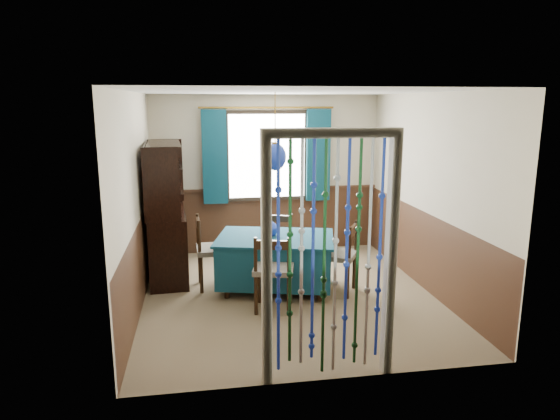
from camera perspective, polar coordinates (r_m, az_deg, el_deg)
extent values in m
plane|color=brown|center=(6.40, 0.98, -9.62)|extent=(4.00, 4.00, 0.00)
plane|color=silver|center=(5.94, 1.07, 13.37)|extent=(4.00, 4.00, 0.00)
plane|color=beige|center=(7.99, -1.55, 4.09)|extent=(3.60, 0.00, 3.60)
plane|color=beige|center=(4.14, 5.97, -3.67)|extent=(3.60, 0.00, 3.60)
plane|color=beige|center=(6.00, -16.16, 0.87)|extent=(0.00, 4.00, 4.00)
plane|color=beige|center=(6.60, 16.58, 1.85)|extent=(0.00, 4.00, 4.00)
plane|color=#402718|center=(8.12, -1.50, -1.17)|extent=(3.60, 0.00, 3.60)
plane|color=#402718|center=(4.42, 5.70, -13.01)|extent=(3.60, 0.00, 3.60)
plane|color=#402718|center=(6.18, -15.61, -5.96)|extent=(0.00, 4.00, 4.00)
plane|color=#402718|center=(6.77, 16.08, -4.41)|extent=(0.00, 4.00, 4.00)
cube|color=black|center=(7.91, -1.51, 6.19)|extent=(1.32, 0.12, 1.42)
cube|color=#0E394C|center=(6.44, -0.53, -5.71)|extent=(1.60, 1.27, 0.55)
cube|color=#0E394C|center=(6.36, -0.53, -3.21)|extent=(1.67, 1.34, 0.03)
cylinder|color=black|center=(6.31, -6.07, -9.34)|extent=(0.07, 0.07, 0.14)
cylinder|color=black|center=(6.20, 4.52, -9.68)|extent=(0.07, 0.07, 0.14)
cylinder|color=black|center=(6.95, -5.00, -7.25)|extent=(0.07, 0.07, 0.14)
cylinder|color=black|center=(6.85, 4.56, -7.52)|extent=(0.07, 0.07, 0.14)
cylinder|color=black|center=(5.75, -2.76, -9.72)|extent=(0.05, 0.05, 0.46)
cylinder|color=black|center=(5.72, 1.02, -9.83)|extent=(0.05, 0.05, 0.46)
cylinder|color=black|center=(6.08, -2.36, -8.48)|extent=(0.05, 0.05, 0.46)
cylinder|color=black|center=(6.05, 1.20, -8.58)|extent=(0.05, 0.05, 0.46)
cube|color=#5B5549|center=(5.81, -0.73, -6.73)|extent=(0.54, 0.53, 0.06)
cube|color=black|center=(5.53, -0.90, -4.01)|extent=(0.39, 0.13, 0.10)
cylinder|color=black|center=(5.59, -2.82, -5.39)|extent=(0.04, 0.04, 0.45)
cylinder|color=black|center=(5.56, 1.03, -5.48)|extent=(0.04, 0.04, 0.45)
cylinder|color=black|center=(7.26, 1.26, -5.19)|extent=(0.04, 0.04, 0.42)
cylinder|color=black|center=(7.32, -1.27, -5.06)|extent=(0.04, 0.04, 0.42)
cylinder|color=black|center=(6.97, 0.88, -5.93)|extent=(0.04, 0.04, 0.42)
cylinder|color=black|center=(7.03, -1.76, -5.79)|extent=(0.04, 0.04, 0.42)
cube|color=#5B5549|center=(7.08, -0.23, -3.67)|extent=(0.51, 0.50, 0.06)
cube|color=black|center=(7.16, 0.00, -0.97)|extent=(0.34, 0.15, 0.09)
cylinder|color=black|center=(7.16, 1.29, -2.03)|extent=(0.04, 0.04, 0.41)
cylinder|color=black|center=(7.21, -1.27, -1.92)|extent=(0.04, 0.04, 0.41)
cylinder|color=black|center=(6.81, -9.15, -6.26)|extent=(0.05, 0.05, 0.48)
cylinder|color=black|center=(6.44, -8.98, -7.34)|extent=(0.05, 0.05, 0.48)
cylinder|color=black|center=(6.83, -6.05, -6.11)|extent=(0.05, 0.05, 0.48)
cylinder|color=black|center=(6.47, -5.70, -7.18)|extent=(0.05, 0.05, 0.48)
cube|color=#5B5549|center=(6.55, -7.54, -4.46)|extent=(0.47, 0.49, 0.06)
cube|color=black|center=(6.45, -9.34, -1.55)|extent=(0.06, 0.41, 0.11)
cylinder|color=black|center=(6.68, -9.37, -2.40)|extent=(0.04, 0.04, 0.47)
cylinder|color=black|center=(6.30, -9.21, -3.28)|extent=(0.04, 0.04, 0.47)
cylinder|color=black|center=(6.25, 7.74, -8.02)|extent=(0.05, 0.05, 0.46)
cylinder|color=black|center=(6.59, 8.46, -6.95)|extent=(0.05, 0.05, 0.46)
cylinder|color=black|center=(6.33, 4.61, -7.68)|extent=(0.05, 0.05, 0.46)
cylinder|color=black|center=(6.66, 5.49, -6.65)|extent=(0.05, 0.05, 0.46)
cube|color=#5B5549|center=(6.37, 6.63, -5.09)|extent=(0.60, 0.61, 0.06)
cube|color=black|center=(6.24, 8.36, -2.28)|extent=(0.23, 0.36, 0.10)
cylinder|color=black|center=(6.10, 7.95, -4.00)|extent=(0.04, 0.04, 0.45)
cylinder|color=black|center=(6.45, 8.68, -3.13)|extent=(0.04, 0.04, 0.45)
cube|color=black|center=(7.11, -12.68, -3.74)|extent=(0.58, 1.44, 0.93)
cube|color=black|center=(6.25, -13.41, 2.75)|extent=(0.44, 0.08, 0.93)
cube|color=black|center=(7.59, -12.73, 4.41)|extent=(0.44, 0.08, 0.93)
cube|color=black|center=(6.87, -13.21, 7.32)|extent=(0.53, 1.44, 0.04)
cube|color=black|center=(6.93, -14.89, 3.59)|extent=(0.12, 1.40, 0.93)
cube|color=black|center=(6.93, -12.73, 2.56)|extent=(0.47, 1.36, 0.02)
cube|color=black|center=(6.89, -12.85, 5.06)|extent=(0.47, 1.36, 0.02)
cylinder|color=olive|center=(6.14, -0.56, 9.70)|extent=(0.01, 0.01, 0.78)
ellipsoid|color=navy|center=(6.17, -0.55, 6.09)|extent=(0.27, 0.27, 0.33)
cylinder|color=olive|center=(6.15, -0.55, 7.63)|extent=(0.08, 0.08, 0.03)
imported|color=navy|center=(6.40, -1.15, -1.97)|extent=(0.26, 0.26, 0.22)
imported|color=beige|center=(6.64, -12.71, 2.46)|extent=(0.22, 0.22, 0.05)
imported|color=beige|center=(7.32, -12.34, 1.20)|extent=(0.20, 0.20, 0.18)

